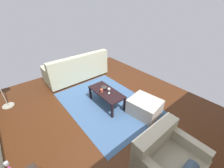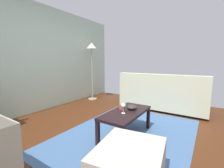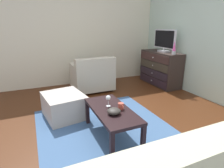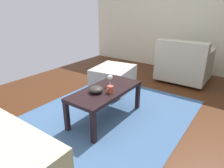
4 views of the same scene
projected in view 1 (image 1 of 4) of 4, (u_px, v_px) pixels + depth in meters
ground_plane at (104, 110)px, 3.60m from camera, size 5.63×4.92×0.05m
area_rug at (106, 103)px, 3.82m from camera, size 2.60×1.90×0.01m
coffee_table at (106, 93)px, 3.59m from camera, size 1.01×0.46×0.41m
wine_glass at (109, 89)px, 3.44m from camera, size 0.07×0.07×0.16m
mug at (101, 91)px, 3.52m from camera, size 0.11×0.08×0.08m
bowl_decorative at (104, 87)px, 3.66m from camera, size 0.17×0.17×0.08m
couch_large at (77, 70)px, 4.80m from camera, size 0.85×2.06×0.90m
armchair at (167, 161)px, 2.12m from camera, size 0.80×0.89×0.80m
ottoman at (145, 107)px, 3.38m from camera, size 0.78×0.70×0.39m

